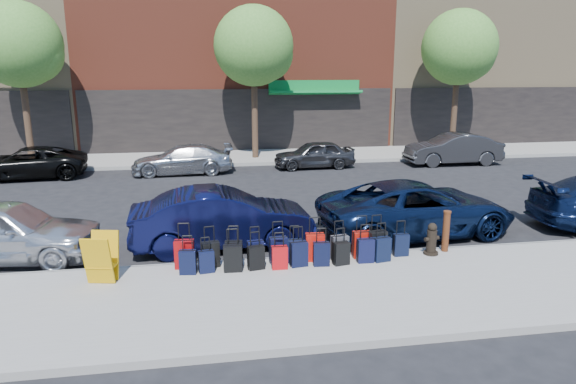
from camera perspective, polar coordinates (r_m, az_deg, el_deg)
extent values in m
plane|color=black|center=(16.58, -2.01, -2.20)|extent=(120.00, 120.00, 0.00)
cube|color=gray|center=(10.53, 2.66, -11.43)|extent=(60.00, 4.00, 0.15)
cube|color=gray|center=(26.28, -4.84, 3.88)|extent=(60.00, 4.00, 0.15)
cube|color=gray|center=(12.35, 0.70, -7.51)|extent=(60.00, 0.08, 0.15)
cube|color=gray|center=(24.30, -4.45, 3.08)|extent=(60.00, 0.08, 0.15)
cube|color=black|center=(27.98, -5.24, 7.83)|extent=(16.66, 0.15, 3.40)
cube|color=#0B6B2C|center=(28.10, 3.06, 10.96)|extent=(5.00, 0.91, 0.27)
cube|color=#0B6B2C|center=(28.38, 2.94, 11.70)|extent=(5.00, 0.10, 0.60)
cube|color=black|center=(33.22, 23.74, 7.67)|extent=(14.70, 0.15, 3.40)
cylinder|color=black|center=(26.62, -27.07, 7.94)|extent=(0.30, 0.30, 4.80)
sphere|color=#3F7828|center=(26.56, -27.79, 14.31)|extent=(3.80, 3.80, 3.80)
sphere|color=#3F7828|center=(26.37, -26.42, 13.64)|extent=(2.58, 2.58, 2.58)
cylinder|color=black|center=(25.52, -3.73, 9.21)|extent=(0.30, 0.30, 4.80)
sphere|color=#3F7828|center=(25.46, -3.83, 15.89)|extent=(3.80, 3.80, 3.80)
sphere|color=#3F7828|center=(25.51, -2.43, 15.05)|extent=(2.58, 2.58, 2.58)
cylinder|color=black|center=(28.54, 18.03, 9.06)|extent=(0.30, 0.30, 4.80)
sphere|color=#3F7828|center=(28.48, 18.48, 15.01)|extent=(3.80, 3.80, 3.80)
sphere|color=#3F7828|center=(28.75, 19.52, 14.15)|extent=(2.58, 2.58, 2.58)
cube|color=maroon|center=(11.79, -11.43, -6.79)|extent=(0.45, 0.28, 0.64)
cylinder|color=black|center=(11.57, -11.59, -3.55)|extent=(0.24, 0.05, 0.03)
cube|color=black|center=(11.76, -8.60, -6.88)|extent=(0.42, 0.28, 0.59)
cylinder|color=black|center=(11.55, -8.72, -3.93)|extent=(0.22, 0.07, 0.03)
cube|color=black|center=(11.77, -6.04, -6.80)|extent=(0.41, 0.26, 0.58)
cylinder|color=black|center=(11.56, -6.12, -3.90)|extent=(0.22, 0.06, 0.03)
cube|color=black|center=(11.83, -3.63, -6.72)|extent=(0.39, 0.24, 0.55)
cylinder|color=black|center=(11.63, -3.68, -3.99)|extent=(0.21, 0.06, 0.03)
cube|color=black|center=(11.86, -1.08, -6.46)|extent=(0.42, 0.25, 0.61)
cylinder|color=black|center=(11.65, -1.09, -3.42)|extent=(0.23, 0.05, 0.03)
cube|color=black|center=(11.94, 0.75, -6.53)|extent=(0.36, 0.20, 0.53)
cylinder|color=black|center=(11.75, 0.76, -3.88)|extent=(0.20, 0.03, 0.03)
cube|color=#B1130B|center=(12.00, 3.00, -6.14)|extent=(0.45, 0.27, 0.65)
cylinder|color=black|center=(11.79, 3.04, -2.94)|extent=(0.24, 0.05, 0.03)
cube|color=#3B3B40|center=(12.10, 5.75, -6.19)|extent=(0.42, 0.28, 0.59)
cylinder|color=black|center=(11.90, 5.82, -3.31)|extent=(0.22, 0.07, 0.03)
cube|color=#971309|center=(12.30, 8.20, -5.81)|extent=(0.42, 0.23, 0.63)
cylinder|color=black|center=(12.09, 8.31, -2.75)|extent=(0.24, 0.03, 0.03)
cube|color=black|center=(12.36, 9.86, -5.74)|extent=(0.46, 0.31, 0.64)
cylinder|color=black|center=(12.15, 9.99, -2.65)|extent=(0.24, 0.07, 0.03)
cube|color=black|center=(12.60, 12.42, -5.75)|extent=(0.35, 0.20, 0.53)
cylinder|color=black|center=(12.42, 12.56, -3.25)|extent=(0.20, 0.03, 0.03)
cube|color=black|center=(11.48, -11.07, -7.65)|extent=(0.38, 0.25, 0.53)
cylinder|color=black|center=(11.28, -11.20, -4.91)|extent=(0.20, 0.06, 0.03)
cube|color=black|center=(11.49, -9.06, -7.65)|extent=(0.36, 0.24, 0.49)
cylinder|color=black|center=(11.30, -9.17, -5.12)|extent=(0.19, 0.06, 0.03)
cube|color=black|center=(11.46, -6.15, -7.32)|extent=(0.41, 0.25, 0.60)
cylinder|color=black|center=(11.24, -6.23, -4.24)|extent=(0.23, 0.04, 0.03)
cube|color=black|center=(11.54, -3.58, -7.29)|extent=(0.39, 0.27, 0.53)
cylinder|color=black|center=(11.34, -3.62, -4.56)|extent=(0.20, 0.07, 0.03)
cube|color=#AC0B0F|center=(11.54, -0.95, -7.30)|extent=(0.35, 0.20, 0.52)
cylinder|color=black|center=(11.35, -0.96, -4.65)|extent=(0.20, 0.03, 0.03)
cube|color=black|center=(11.68, 1.20, -6.90)|extent=(0.41, 0.28, 0.57)
cylinder|color=black|center=(11.48, 1.22, -4.01)|extent=(0.22, 0.06, 0.03)
cube|color=black|center=(11.74, 3.73, -6.89)|extent=(0.38, 0.25, 0.54)
cylinder|color=black|center=(11.55, 3.77, -4.15)|extent=(0.21, 0.05, 0.03)
cube|color=black|center=(11.83, 5.93, -6.80)|extent=(0.39, 0.28, 0.53)
cylinder|color=black|center=(11.64, 6.00, -4.14)|extent=(0.20, 0.07, 0.03)
cube|color=black|center=(12.04, 8.60, -6.45)|extent=(0.38, 0.22, 0.56)
cylinder|color=black|center=(11.84, 8.70, -3.71)|extent=(0.21, 0.03, 0.03)
cube|color=black|center=(12.16, 10.38, -6.29)|extent=(0.42, 0.29, 0.56)
cylinder|color=black|center=(11.97, 10.51, -3.52)|extent=(0.22, 0.07, 0.03)
cylinder|color=black|center=(12.95, 15.57, -6.53)|extent=(0.35, 0.35, 0.06)
cylinder|color=black|center=(12.85, 15.66, -5.26)|extent=(0.23, 0.23, 0.55)
sphere|color=black|center=(12.74, 15.76, -3.80)|extent=(0.22, 0.22, 0.22)
cylinder|color=black|center=(12.83, 15.68, -5.01)|extent=(0.40, 0.19, 0.10)
cylinder|color=#38190C|center=(13.11, 17.14, -4.22)|extent=(0.17, 0.17, 0.99)
cylinder|color=#38190C|center=(12.97, 17.29, -2.13)|extent=(0.19, 0.19, 0.04)
cube|color=#CB950B|center=(11.28, -20.38, -7.25)|extent=(0.62, 0.38, 1.04)
cube|color=#CB950B|center=(11.61, -19.66, -6.59)|extent=(0.62, 0.38, 1.04)
cube|color=#CB950B|center=(11.50, -19.95, -7.65)|extent=(0.65, 0.49, 0.02)
imported|color=silver|center=(13.96, -29.06, -3.80)|extent=(4.65, 2.35, 1.52)
imported|color=#0B0E33|center=(13.26, -7.25, -2.96)|extent=(4.74, 1.90, 1.53)
imported|color=#0C1938|center=(14.61, 14.08, -1.75)|extent=(5.65, 3.08, 1.50)
imported|color=black|center=(24.02, -26.99, 2.90)|extent=(4.88, 2.58, 1.31)
imported|color=#BABCC1|center=(22.82, -11.67, 3.55)|extent=(4.36, 1.84, 1.26)
imported|color=#313133|center=(23.70, 2.92, 4.20)|extent=(3.75, 1.63, 1.26)
imported|color=#323235|center=(25.76, 17.85, 4.58)|extent=(4.53, 1.63, 1.49)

